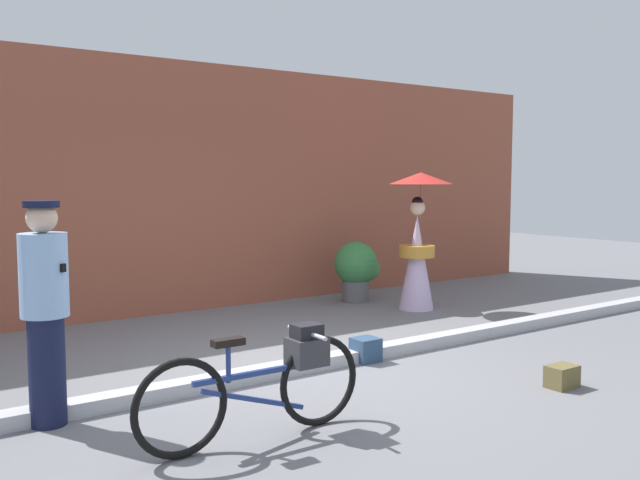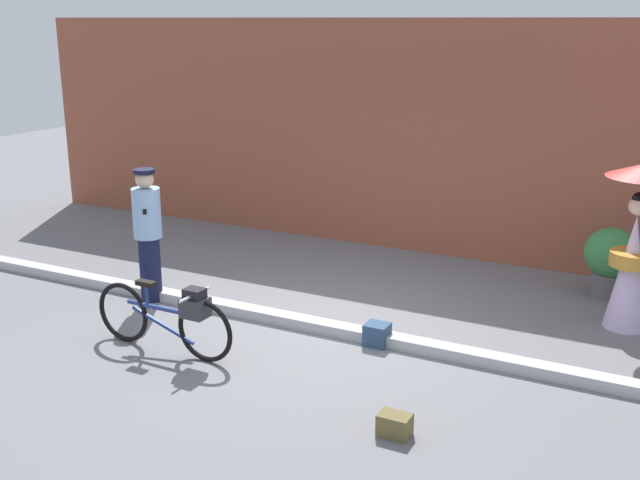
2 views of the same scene
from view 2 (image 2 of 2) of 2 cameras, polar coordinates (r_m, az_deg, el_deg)
name	(u,v)px [view 2 (image 2 of 2)]	position (r m, az deg, el deg)	size (l,w,h in m)	color
ground_plane	(320,331)	(8.58, -0.03, -6.79)	(30.00, 30.00, 0.00)	slate
building_wall	(431,138)	(11.30, 8.31, 7.55)	(14.00, 0.40, 3.37)	brown
sidewalk_curb	(320,326)	(8.56, -0.03, -6.42)	(14.00, 0.20, 0.12)	#B2B2B7
bicycle_near_officer	(170,316)	(8.04, -11.11, -5.60)	(1.74, 0.48, 0.77)	black
person_officer	(148,232)	(9.44, -12.73, 0.60)	(0.34, 0.34, 1.65)	#141938
person_with_parasol	(636,243)	(9.04, 22.50, -0.24)	(0.88, 0.88, 1.89)	silver
potted_plant_by_door	(612,259)	(10.10, 20.95, -1.31)	(0.65, 0.64, 0.88)	#59595B
backpack_on_pavement	(394,425)	(6.57, 5.58, -13.57)	(0.27, 0.19, 0.19)	brown
backpack_spare	(377,334)	(8.21, 4.26, -7.02)	(0.25, 0.23, 0.24)	navy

